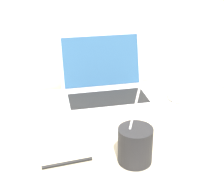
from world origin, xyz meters
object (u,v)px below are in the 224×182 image
Objects in this scene: computer_mouse at (175,98)px; drink_cup at (135,144)px; laptop at (106,87)px; pen at (67,163)px.

drink_cup is at bearing -128.58° from computer_mouse.
laptop is 0.26m from computer_mouse.
pen is at bearing -145.98° from computer_mouse.
computer_mouse is at bearing 34.02° from pen.
drink_cup is 0.19m from pen.
laptop is at bearing 90.05° from drink_cup.
laptop is 0.38m from drink_cup.
laptop reaches higher than drink_cup.
drink_cup is 0.40m from computer_mouse.
laptop is at bearing 63.70° from pen.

